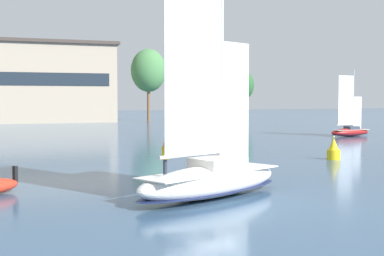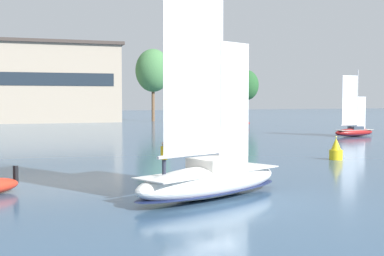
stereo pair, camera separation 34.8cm
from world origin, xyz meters
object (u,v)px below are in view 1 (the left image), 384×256
sailboat_main (211,177)px  sailboat_moored_mid_channel (227,122)px  tree_shore_right (148,71)px  channel_buoy (334,150)px  tree_shore_left (242,85)px  sailboat_moored_near_marina (350,131)px

sailboat_main → sailboat_moored_mid_channel: (29.64, 65.58, -0.25)m
tree_shore_right → sailboat_moored_mid_channel: size_ratio=1.59×
sailboat_main → sailboat_moored_mid_channel: bearing=65.7°
sailboat_moored_mid_channel → channel_buoy: sailboat_moored_mid_channel is taller
tree_shore_right → sailboat_moored_mid_channel: bearing=-73.0°
tree_shore_left → channel_buoy: size_ratio=5.76×
tree_shore_left → sailboat_moored_near_marina: size_ratio=1.29×
tree_shore_left → sailboat_moored_mid_channel: tree_shore_left is taller
sailboat_main → sailboat_moored_mid_channel: sailboat_main is taller
tree_shore_left → channel_buoy: tree_shore_left is taller
tree_shore_left → sailboat_main: size_ratio=0.84×
sailboat_main → sailboat_moored_near_marina: bearing=45.4°
sailboat_moored_mid_channel → channel_buoy: size_ratio=5.04×
channel_buoy → tree_shore_left: bearing=70.5°
sailboat_moored_mid_channel → sailboat_main: bearing=-114.3°
sailboat_main → sailboat_moored_near_marina: sailboat_main is taller
tree_shore_right → channel_buoy: 80.09m
tree_shore_left → sailboat_main: (-42.73, -86.86, -7.15)m
tree_shore_left → sailboat_main: bearing=-116.2°
tree_shore_left → sailboat_main: sailboat_main is taller
sailboat_moored_near_marina → sailboat_moored_mid_channel: 30.56m
tree_shore_left → tree_shore_right: 21.86m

